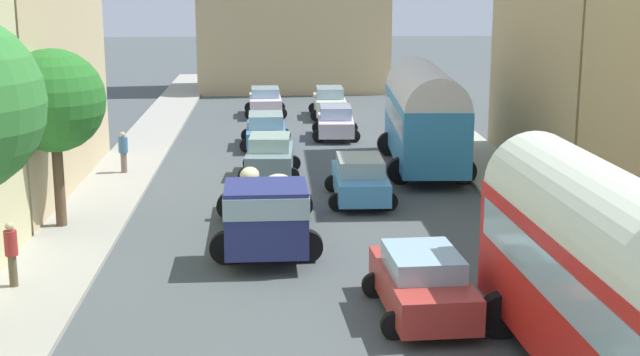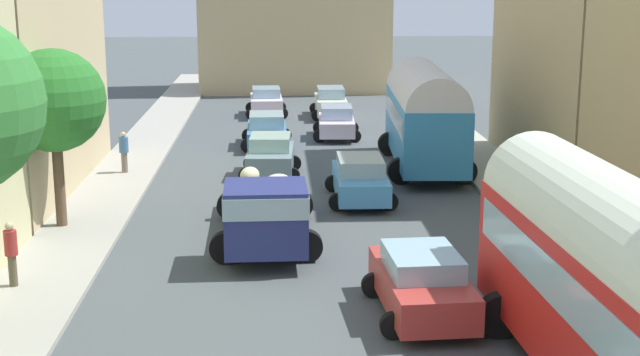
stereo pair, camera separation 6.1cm
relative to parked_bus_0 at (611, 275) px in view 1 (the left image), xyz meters
The scene contains 17 objects.
ground_plane 18.90m from the parked_bus_0, 104.73° to the left, with size 154.00×154.00×0.00m, color #484F50.
sidewalk_left 21.88m from the parked_bus_0, 123.53° to the left, with size 2.50×70.00×0.14m, color #9F9D92.
sidewalk_right 18.45m from the parked_bus_0, 82.21° to the left, with size 2.50×70.00×0.14m, color #ADAE9A.
building_right_2 20.44m from the parked_bus_0, 71.76° to the left, with size 5.59×11.78×12.73m.
parked_bus_0 is the anchor object (origin of this frame).
parked_bus_1 19.77m from the parked_bus_0, 90.35° to the left, with size 3.60×8.73×4.13m.
cargo_truck_0 11.45m from the parked_bus_0, 123.99° to the left, with size 3.17×7.49×2.23m.
car_0 19.70m from the parked_bus_0, 108.64° to the left, with size 2.43×3.72×1.64m.
car_1 25.61m from the parked_bus_0, 104.69° to the left, with size 2.37×4.10×1.52m.
car_2 34.26m from the parked_bus_0, 101.10° to the left, with size 2.37×3.74×1.57m.
car_3 5.22m from the parked_bus_0, 123.50° to the left, with size 2.54×4.20×1.55m.
car_4 15.16m from the parked_bus_0, 102.13° to the left, with size 2.34×4.27×1.54m.
car_5 26.94m from the parked_bus_0, 96.80° to the left, with size 2.33×3.74×1.54m.
car_6 33.14m from the parked_bus_0, 95.35° to the left, with size 2.20×4.10×1.64m.
pedestrian_0 22.54m from the parked_bus_0, 122.10° to the left, with size 0.49×0.49×1.74m.
pedestrian_2 14.12m from the parked_bus_0, 153.73° to the left, with size 0.38×0.38×1.79m.
roadside_tree_2 17.29m from the parked_bus_0, 137.38° to the left, with size 3.10×3.10×5.56m.
Camera 1 is at (-1.32, -6.19, 7.75)m, focal length 49.97 mm.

